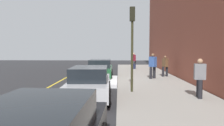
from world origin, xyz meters
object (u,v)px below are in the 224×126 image
parked_car_green (100,69)px  pedestrian_grey_coat (200,77)px  pedestrian_burgundy_coat (134,60)px  rolling_suitcase (134,66)px  parked_car_silver (90,83)px  traffic_light_pole (132,35)px  pedestrian_blue_coat (153,65)px  pedestrian_brown_coat (165,65)px

parked_car_green → pedestrian_grey_coat: (-7.12, -5.05, 0.33)m
pedestrian_burgundy_coat → rolling_suitcase: 0.84m
parked_car_silver → traffic_light_pole: traffic_light_pole is taller
parked_car_silver → traffic_light_pole: size_ratio=1.07×
pedestrian_blue_coat → pedestrian_grey_coat: bearing=-170.0°
rolling_suitcase → parked_car_silver: bearing=167.1°
pedestrian_grey_coat → rolling_suitcase: pedestrian_grey_coat is taller
pedestrian_blue_coat → rolling_suitcase: (7.64, 0.78, -0.71)m
pedestrian_burgundy_coat → pedestrian_brown_coat: size_ratio=1.07×
rolling_suitcase → traffic_light_pole: bearing=175.1°
parked_car_silver → pedestrian_blue_coat: pedestrian_blue_coat is taller
pedestrian_burgundy_coat → pedestrian_brown_coat: 7.23m
pedestrian_grey_coat → pedestrian_burgundy_coat: (14.32, 1.92, 0.01)m
parked_car_silver → pedestrian_burgundy_coat: pedestrian_burgundy_coat is taller
parked_car_silver → pedestrian_blue_coat: size_ratio=2.46×
pedestrian_grey_coat → pedestrian_brown_coat: size_ratio=1.06×
parked_car_silver → parked_car_green: (6.84, 0.10, -0.00)m
parked_car_green → rolling_suitcase: bearing=-25.5°
parked_car_green → pedestrian_grey_coat: pedestrian_grey_coat is taller
pedestrian_burgundy_coat → traffic_light_pole: bearing=175.6°
pedestrian_grey_coat → traffic_light_pole: (1.29, 2.93, 1.96)m
parked_car_silver → parked_car_green: 6.85m
rolling_suitcase → parked_car_green: bearing=154.5°
pedestrian_burgundy_coat → traffic_light_pole: traffic_light_pole is taller
parked_car_silver → rolling_suitcase: (13.54, -3.09, -0.33)m
pedestrian_grey_coat → pedestrian_brown_coat: pedestrian_grey_coat is taller
parked_car_silver → pedestrian_brown_coat: pedestrian_brown_coat is taller
pedestrian_brown_coat → traffic_light_pole: traffic_light_pole is taller
pedestrian_brown_coat → pedestrian_blue_coat: size_ratio=0.89×
parked_car_silver → traffic_light_pole: bearing=-63.3°
parked_car_silver → pedestrian_grey_coat: 4.97m
pedestrian_burgundy_coat → rolling_suitcase: size_ratio=1.94×
pedestrian_burgundy_coat → rolling_suitcase: (-0.51, -0.06, -0.66)m
parked_car_silver → traffic_light_pole: (1.02, -2.02, 2.29)m
pedestrian_brown_coat → traffic_light_pole: size_ratio=0.39×
parked_car_silver → parked_car_green: bearing=0.8°
parked_car_silver → pedestrian_burgundy_coat: (14.05, -3.03, 0.34)m
parked_car_silver → pedestrian_grey_coat: pedestrian_grey_coat is taller
pedestrian_blue_coat → rolling_suitcase: bearing=5.8°
pedestrian_grey_coat → pedestrian_brown_coat: bearing=-0.7°
parked_car_green → traffic_light_pole: size_ratio=1.03×
pedestrian_blue_coat → traffic_light_pole: (-4.88, 1.84, 1.91)m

